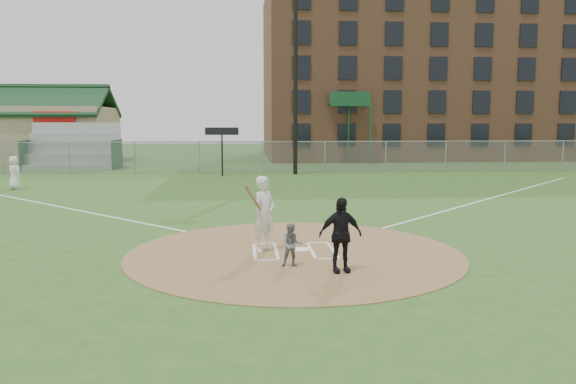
{
  "coord_description": "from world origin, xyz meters",
  "views": [
    {
      "loc": [
        -1.28,
        -13.75,
        3.3
      ],
      "look_at": [
        0.0,
        2.0,
        1.3
      ],
      "focal_mm": 35.0,
      "sensor_mm": 36.0,
      "label": 1
    }
  ],
  "objects": [
    {
      "name": "bleachers",
      "position": [
        -13.0,
        26.2,
        1.59
      ],
      "size": [
        6.08,
        3.2,
        3.2
      ],
      "color": "#B7BABF",
      "rests_on": "ground"
    },
    {
      "name": "foul_line_first",
      "position": [
        9.0,
        9.0,
        0.01
      ],
      "size": [
        17.04,
        17.04,
        0.01
      ],
      "primitive_type": "cube",
      "rotation": [
        0.0,
        0.0,
        -0.79
      ],
      "color": "white",
      "rests_on": "ground"
    },
    {
      "name": "outfield_fence",
      "position": [
        0.0,
        22.0,
        1.02
      ],
      "size": [
        56.08,
        0.08,
        2.03
      ],
      "color": "slate",
      "rests_on": "ground"
    },
    {
      "name": "home_plate",
      "position": [
        0.17,
        0.24,
        0.03
      ],
      "size": [
        0.47,
        0.47,
        0.03
      ],
      "primitive_type": "cube",
      "rotation": [
        0.0,
        0.0,
        -0.12
      ],
      "color": "white",
      "rests_on": "dirt_circle"
    },
    {
      "name": "clubhouse",
      "position": [
        -18.0,
        32.99,
        2.39
      ],
      "size": [
        12.2,
        8.71,
        6.23
      ],
      "color": "tan",
      "rests_on": "ground"
    },
    {
      "name": "umpire",
      "position": [
        0.83,
        -1.9,
        0.85
      ],
      "size": [
        1.01,
        0.53,
        1.65
      ],
      "primitive_type": "imported",
      "rotation": [
        0.0,
        0.0,
        0.13
      ],
      "color": "black",
      "rests_on": "dirt_circle"
    },
    {
      "name": "scoreboard_sign",
      "position": [
        -2.5,
        20.2,
        2.39
      ],
      "size": [
        2.0,
        0.1,
        2.93
      ],
      "color": "black",
      "rests_on": "ground"
    },
    {
      "name": "brick_warehouse",
      "position": [
        16.0,
        37.96,
        7.5
      ],
      "size": [
        30.0,
        17.17,
        15.0
      ],
      "color": "brown",
      "rests_on": "ground"
    },
    {
      "name": "ground",
      "position": [
        0.0,
        0.0,
        0.0
      ],
      "size": [
        140.0,
        140.0,
        0.0
      ],
      "primitive_type": "plane",
      "color": "#2E571D",
      "rests_on": "ground"
    },
    {
      "name": "dirt_circle",
      "position": [
        0.0,
        0.0,
        0.01
      ],
      "size": [
        8.4,
        8.4,
        0.02
      ],
      "primitive_type": "cylinder",
      "color": "olive",
      "rests_on": "ground"
    },
    {
      "name": "batters_boxes",
      "position": [
        0.0,
        0.15,
        0.03
      ],
      "size": [
        2.08,
        1.88,
        0.01
      ],
      "color": "white",
      "rests_on": "dirt_circle"
    },
    {
      "name": "catcher",
      "position": [
        -0.19,
        -1.36,
        0.51
      ],
      "size": [
        0.5,
        0.4,
        0.99
      ],
      "primitive_type": "imported",
      "rotation": [
        0.0,
        0.0,
        -0.05
      ],
      "color": "slate",
      "rests_on": "dirt_circle"
    },
    {
      "name": "foul_line_third",
      "position": [
        -9.0,
        9.0,
        0.01
      ],
      "size": [
        17.04,
        17.04,
        0.01
      ],
      "primitive_type": "cube",
      "rotation": [
        0.0,
        0.0,
        0.79
      ],
      "color": "white",
      "rests_on": "ground"
    },
    {
      "name": "light_pole",
      "position": [
        2.0,
        21.0,
        6.61
      ],
      "size": [
        1.2,
        0.3,
        12.22
      ],
      "color": "black",
      "rests_on": "ground"
    },
    {
      "name": "ondeck_player",
      "position": [
        -12.33,
        14.31,
        0.81
      ],
      "size": [
        0.94,
        0.9,
        1.62
      ],
      "primitive_type": "imported",
      "rotation": [
        0.0,
        0.0,
        2.45
      ],
      "color": "white",
      "rests_on": "ground"
    },
    {
      "name": "batter_at_plate",
      "position": [
        -0.74,
        0.24,
        0.98
      ],
      "size": [
        0.94,
        1.05,
        1.91
      ],
      "color": "silver",
      "rests_on": "dirt_circle"
    }
  ]
}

